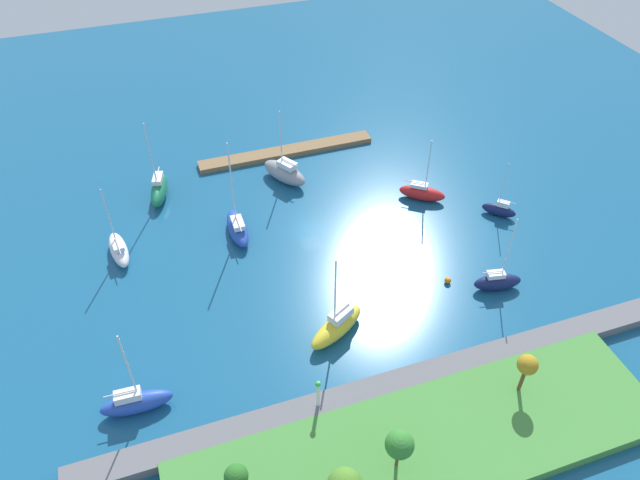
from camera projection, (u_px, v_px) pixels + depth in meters
name	position (u px, v px, depth m)	size (l,w,h in m)	color
water	(310.00, 229.00, 80.45)	(160.00, 160.00, 0.00)	#19567F
pier_dock	(286.00, 152.00, 93.78)	(27.57, 2.65, 0.79)	olive
breakwater	(392.00, 386.00, 61.14)	(64.38, 2.85, 1.24)	slate
shoreline_park	(423.00, 447.00, 56.05)	(47.29, 12.14, 1.33)	#478C3D
harbor_beacon	(318.00, 392.00, 57.38)	(0.56, 0.56, 3.73)	silver
park_tree_mideast	(400.00, 445.00, 51.83)	(2.61, 2.61, 4.74)	brown
park_tree_east	(527.00, 366.00, 57.47)	(2.04, 2.04, 5.02)	brown
park_tree_center	(236.00, 476.00, 50.19)	(2.08, 2.08, 4.01)	brown
sailboat_navy_lone_south	(499.00, 210.00, 82.01)	(4.24, 4.15, 8.55)	#141E4C
sailboat_blue_near_pier	(136.00, 402.00, 59.03)	(7.15, 2.36, 11.24)	#2347B2
sailboat_yellow_far_south	(337.00, 326.00, 66.20)	(8.03, 5.87, 11.67)	yellow
sailboat_red_inner_mooring	(422.00, 193.00, 84.65)	(6.41, 5.38, 9.74)	red
sailboat_green_lone_north	(159.00, 189.00, 84.80)	(3.93, 7.59, 12.27)	#19724C
sailboat_gray_west_end	(285.00, 172.00, 87.67)	(6.29, 8.01, 11.42)	gray
sailboat_white_far_north	(119.00, 249.00, 75.87)	(2.93, 7.01, 10.29)	white
sailboat_navy_off_beacon	(497.00, 282.00, 71.51)	(6.03, 2.92, 10.80)	#141E4C
sailboat_blue_outer_mooring	(238.00, 227.00, 78.85)	(2.43, 7.55, 13.99)	#2347B2
mooring_buoy_orange	(448.00, 280.00, 72.73)	(0.81, 0.81, 0.81)	orange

